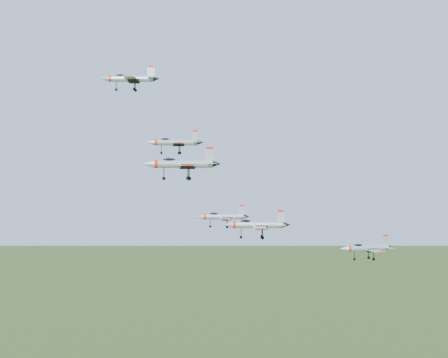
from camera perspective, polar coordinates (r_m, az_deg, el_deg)
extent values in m
cylinder|color=#B8BDC6|center=(136.00, -8.50, 9.06)|extent=(9.50, 2.59, 1.36)
cone|color=#B8BDC6|center=(136.80, -10.88, 9.01)|extent=(2.04, 1.60, 1.36)
cone|color=black|center=(135.45, -6.19, 9.10)|extent=(1.60, 1.34, 1.16)
ellipsoid|color=black|center=(136.37, -9.48, 9.25)|extent=(2.41, 1.27, 0.86)
cube|color=#B8BDC6|center=(133.07, -8.57, 9.12)|extent=(2.99, 4.88, 0.15)
cube|color=#B8BDC6|center=(138.82, -8.27, 8.79)|extent=(2.99, 4.88, 0.15)
cube|color=#B8BDC6|center=(135.76, -6.68, 9.68)|extent=(1.57, 0.33, 2.20)
cube|color=red|center=(135.93, -6.68, 10.16)|extent=(1.16, 0.30, 0.37)
cylinder|color=#B8BDC6|center=(132.82, -4.44, 3.36)|extent=(9.08, 1.37, 1.31)
cone|color=#B8BDC6|center=(132.46, -6.79, 3.36)|extent=(1.82, 1.32, 1.31)
cone|color=black|center=(133.38, -2.19, 3.35)|extent=(1.42, 1.12, 1.11)
ellipsoid|color=black|center=(132.67, -5.40, 3.57)|extent=(2.22, 0.96, 0.83)
cube|color=#B8BDC6|center=(130.02, -4.24, 3.30)|extent=(2.35, 4.45, 0.14)
cube|color=#B8BDC6|center=(135.64, -4.46, 3.21)|extent=(2.35, 4.45, 0.14)
cube|color=#B8BDC6|center=(133.30, -2.67, 3.94)|extent=(1.51, 0.13, 2.12)
cube|color=red|center=(133.36, -2.67, 4.42)|extent=(1.11, 0.15, 0.35)
cylinder|color=#B8BDC6|center=(108.04, -3.74, 1.40)|extent=(10.11, 1.56, 1.46)
cone|color=#B8BDC6|center=(107.71, -6.95, 1.39)|extent=(2.03, 1.48, 1.46)
cone|color=black|center=(108.68, -0.67, 1.40)|extent=(1.58, 1.26, 1.24)
ellipsoid|color=black|center=(107.87, -5.05, 1.69)|extent=(2.48, 1.07, 0.93)
cube|color=#B8BDC6|center=(104.93, -3.47, 1.25)|extent=(2.63, 4.96, 0.16)
cube|color=#B8BDC6|center=(111.19, -3.76, 1.24)|extent=(2.63, 4.96, 0.16)
cube|color=#B8BDC6|center=(108.54, -1.32, 2.20)|extent=(1.68, 0.15, 2.36)
cube|color=red|center=(108.57, -1.32, 2.85)|extent=(1.24, 0.17, 0.39)
cylinder|color=#B8BDC6|center=(138.04, -0.04, -3.45)|extent=(8.91, 2.25, 1.27)
cone|color=#B8BDC6|center=(137.90, -2.25, -3.46)|extent=(1.90, 1.46, 1.27)
cone|color=black|center=(138.37, 2.07, -3.44)|extent=(1.48, 1.23, 1.08)
ellipsoid|color=black|center=(137.92, -0.94, -3.26)|extent=(2.25, 1.15, 0.81)
cube|color=#B8BDC6|center=(135.34, 0.09, -3.65)|extent=(2.72, 4.54, 0.14)
cube|color=#B8BDC6|center=(140.80, -0.02, -3.46)|extent=(2.72, 4.54, 0.14)
cube|color=#B8BDC6|center=(138.18, 1.62, -2.90)|extent=(1.47, 0.28, 2.06)
cube|color=red|center=(138.11, 1.62, -2.45)|extent=(1.09, 0.26, 0.34)
cylinder|color=#B8BDC6|center=(120.03, 3.11, -4.19)|extent=(9.73, 3.03, 1.39)
cone|color=#B8BDC6|center=(119.95, 0.34, -4.19)|extent=(2.14, 1.70, 1.39)
cone|color=black|center=(120.38, 5.77, -4.18)|extent=(1.68, 1.42, 1.18)
ellipsoid|color=black|center=(119.92, 1.98, -3.94)|extent=(2.49, 1.39, 0.88)
cube|color=#B8BDC6|center=(117.08, 3.27, -4.46)|extent=(3.24, 5.07, 0.15)
cube|color=#B8BDC6|center=(123.05, 3.15, -4.19)|extent=(3.24, 5.07, 0.15)
cube|color=#B8BDC6|center=(120.16, 5.21, -3.50)|extent=(1.60, 0.40, 2.25)
cube|color=red|center=(120.07, 5.21, -2.94)|extent=(1.19, 0.35, 0.37)
cylinder|color=#B8BDC6|center=(137.58, 13.00, -6.15)|extent=(9.33, 2.12, 1.34)
cone|color=#B8BDC6|center=(135.17, 10.90, -6.28)|extent=(1.96, 1.49, 1.34)
cone|color=black|center=(140.07, 14.96, -6.03)|extent=(1.53, 1.25, 1.14)
ellipsoid|color=black|center=(136.52, 12.16, -5.99)|extent=(2.33, 1.15, 0.85)
cube|color=#B8BDC6|center=(135.17, 13.64, -6.40)|extent=(2.74, 4.71, 0.14)
cube|color=#B8BDC6|center=(140.25, 12.54, -6.12)|extent=(2.74, 4.71, 0.14)
cube|color=#B8BDC6|center=(139.36, 14.56, -5.49)|extent=(1.55, 0.25, 2.16)
cube|color=red|center=(139.24, 14.56, -5.03)|extent=(1.14, 0.24, 0.36)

